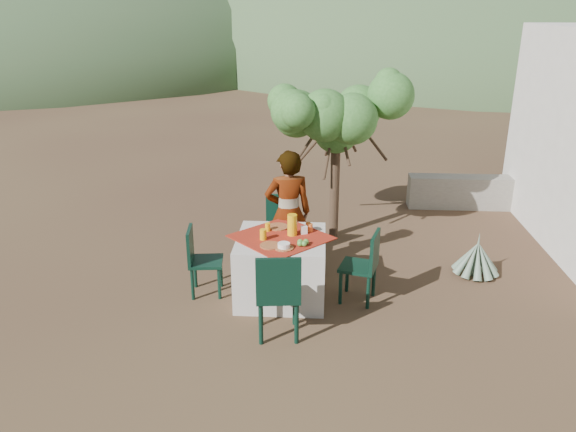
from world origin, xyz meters
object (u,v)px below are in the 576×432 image
(chair_far, at_px, (281,226))
(chair_left, at_px, (200,258))
(chair_near, at_px, (278,292))
(shrub_tree, at_px, (341,123))
(person, at_px, (288,213))
(chair_right, at_px, (365,263))
(agave, at_px, (477,259))
(juice_pitcher, at_px, (292,225))
(table, at_px, (281,267))

(chair_far, relative_size, chair_left, 1.09)
(chair_near, relative_size, chair_left, 1.16)
(chair_left, relative_size, shrub_tree, 0.39)
(chair_left, bearing_deg, shrub_tree, -46.81)
(chair_near, xyz_separation_m, person, (0.00, 1.57, 0.27))
(chair_far, height_order, shrub_tree, shrub_tree)
(chair_right, relative_size, agave, 1.37)
(chair_far, bearing_deg, chair_right, -41.50)
(chair_far, xyz_separation_m, person, (0.12, -0.33, 0.31))
(chair_far, distance_m, chair_near, 1.90)
(juice_pitcher, bearing_deg, table, -153.76)
(shrub_tree, relative_size, juice_pitcher, 8.56)
(person, height_order, agave, person)
(juice_pitcher, bearing_deg, agave, 16.00)
(juice_pitcher, bearing_deg, chair_near, -94.98)
(chair_far, distance_m, chair_left, 1.32)
(shrub_tree, bearing_deg, chair_right, -82.82)
(chair_right, height_order, agave, chair_right)
(person, distance_m, agave, 2.49)
(table, xyz_separation_m, chair_far, (-0.08, 0.98, 0.13))
(chair_far, xyz_separation_m, chair_left, (-0.89, -0.98, -0.04))
(table, relative_size, shrub_tree, 0.61)
(chair_far, height_order, juice_pitcher, juice_pitcher)
(person, xyz_separation_m, shrub_tree, (0.67, 1.33, 0.88))
(chair_near, bearing_deg, agave, -151.67)
(table, bearing_deg, agave, 16.55)
(chair_right, relative_size, person, 0.53)
(person, xyz_separation_m, agave, (2.42, 0.08, -0.60))
(table, xyz_separation_m, agave, (2.46, 0.73, -0.17))
(table, bearing_deg, chair_left, -179.91)
(chair_near, relative_size, agave, 1.53)
(chair_left, relative_size, person, 0.52)
(chair_far, relative_size, person, 0.56)
(agave, bearing_deg, juice_pitcher, -164.00)
(table, relative_size, agave, 2.05)
(chair_near, relative_size, shrub_tree, 0.45)
(chair_right, bearing_deg, person, -111.90)
(chair_far, relative_size, chair_near, 0.94)
(chair_left, height_order, juice_pitcher, juice_pitcher)
(chair_near, xyz_separation_m, agave, (2.42, 1.65, -0.33))
(chair_right, bearing_deg, table, -78.29)
(chair_right, xyz_separation_m, person, (-0.93, 0.72, 0.33))
(chair_left, bearing_deg, person, -63.76)
(juice_pitcher, bearing_deg, person, 98.18)
(chair_far, height_order, chair_left, chair_far)
(chair_near, relative_size, juice_pitcher, 3.89)
(chair_near, distance_m, person, 1.59)
(table, distance_m, chair_left, 0.97)
(chair_left, relative_size, chair_right, 0.96)
(chair_left, distance_m, person, 1.25)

